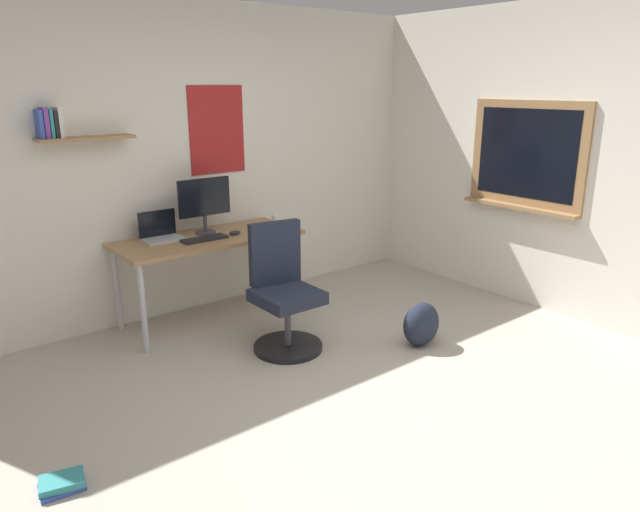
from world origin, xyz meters
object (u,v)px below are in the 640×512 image
object	(u,v)px
coffee_mug	(276,221)
backpack	(421,324)
laptop	(161,233)
desk	(209,245)
keyboard	(204,239)
computer_mouse	(235,233)
book_stack_on_floor	(62,484)
office_chair	(284,296)
monitor_primary	(204,202)

from	to	relation	value
coffee_mug	backpack	bearing A→B (deg)	-76.22
laptop	backpack	world-z (taller)	laptop
desk	keyboard	distance (m)	0.14
desk	computer_mouse	bearing A→B (deg)	-21.65
desk	laptop	bearing A→B (deg)	155.70
backpack	book_stack_on_floor	bearing A→B (deg)	-179.59
keyboard	book_stack_on_floor	world-z (taller)	keyboard
desk	keyboard	size ratio (longest dim) A/B	4.08
laptop	coffee_mug	size ratio (longest dim) A/B	3.37
office_chair	computer_mouse	distance (m)	0.81
office_chair	keyboard	bearing A→B (deg)	108.48
desk	keyboard	world-z (taller)	keyboard
laptop	office_chair	bearing A→B (deg)	-62.32
desk	coffee_mug	world-z (taller)	coffee_mug
office_chair	backpack	distance (m)	1.07
desk	coffee_mug	distance (m)	0.67
laptop	computer_mouse	world-z (taller)	laptop
laptop	coffee_mug	distance (m)	1.01
office_chair	laptop	size ratio (longest dim) A/B	3.06
office_chair	book_stack_on_floor	xyz separation A→B (m)	(-1.80, -0.65, -0.38)
keyboard	coffee_mug	bearing A→B (deg)	3.92
book_stack_on_floor	office_chair	bearing A→B (deg)	19.87
laptop	book_stack_on_floor	xyz separation A→B (m)	(-1.29, -1.63, -0.75)
book_stack_on_floor	coffee_mug	bearing A→B (deg)	32.27
keyboard	backpack	bearing A→B (deg)	-51.86
coffee_mug	book_stack_on_floor	world-z (taller)	coffee_mug
computer_mouse	keyboard	bearing A→B (deg)	180.00
desk	laptop	size ratio (longest dim) A/B	4.87
computer_mouse	desk	bearing A→B (deg)	158.35
backpack	book_stack_on_floor	xyz separation A→B (m)	(-2.64, -0.02, -0.14)
desk	keyboard	xyz separation A→B (m)	(-0.08, -0.08, 0.08)
keyboard	coffee_mug	xyz separation A→B (m)	(0.73, 0.05, 0.04)
office_chair	keyboard	distance (m)	0.85
monitor_primary	keyboard	world-z (taller)	monitor_primary
book_stack_on_floor	desk	bearing A→B (deg)	42.11
monitor_primary	keyboard	xyz separation A→B (m)	(-0.11, -0.19, -0.26)
backpack	computer_mouse	bearing A→B (deg)	120.18
office_chair	monitor_primary	size ratio (longest dim) A/B	2.05
keyboard	coffee_mug	size ratio (longest dim) A/B	4.02
laptop	monitor_primary	size ratio (longest dim) A/B	0.67
computer_mouse	coffee_mug	xyz separation A→B (m)	(0.45, 0.05, 0.03)
office_chair	monitor_primary	world-z (taller)	monitor_primary
computer_mouse	coffee_mug	bearing A→B (deg)	6.34
laptop	keyboard	bearing A→B (deg)	-41.61
monitor_primary	keyboard	bearing A→B (deg)	-121.28
monitor_primary	computer_mouse	bearing A→B (deg)	-48.16
monitor_primary	coffee_mug	size ratio (longest dim) A/B	5.04
office_chair	keyboard	world-z (taller)	office_chair
office_chair	laptop	distance (m)	1.16
monitor_primary	book_stack_on_floor	distance (m)	2.49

